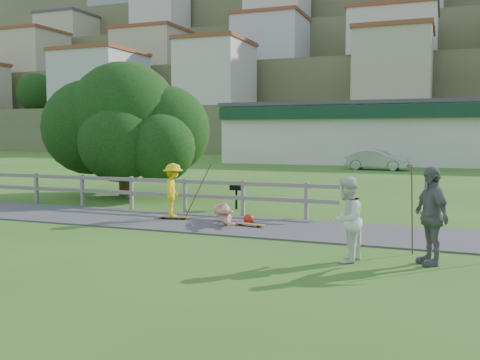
{
  "coord_description": "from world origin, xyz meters",
  "views": [
    {
      "loc": [
        5.77,
        -12.03,
        2.54
      ],
      "look_at": [
        0.4,
        2.0,
        1.23
      ],
      "focal_mm": 40.0,
      "sensor_mm": 36.0,
      "label": 1
    }
  ],
  "objects": [
    {
      "name": "longboard_fallen",
      "position": [
        0.92,
        1.39,
        0.05
      ],
      "size": [
        0.87,
        0.34,
        0.09
      ],
      "primitive_type": null,
      "rotation": [
        0.0,
        0.0,
        -0.17
      ],
      "color": "brown",
      "rests_on": "ground"
    },
    {
      "name": "helmet",
      "position": [
        0.72,
        1.84,
        0.15
      ],
      "size": [
        0.31,
        0.31,
        0.31
      ],
      "primitive_type": "sphere",
      "color": "#9F2712",
      "rests_on": "ground"
    },
    {
      "name": "strip_mall",
      "position": [
        4.0,
        34.94,
        2.58
      ],
      "size": [
        32.5,
        10.75,
        5.1
      ],
      "color": "beige",
      "rests_on": "ground"
    },
    {
      "name": "fence",
      "position": [
        -4.62,
        3.3,
        0.72
      ],
      "size": [
        15.05,
        0.1,
        1.1
      ],
      "color": "slate",
      "rests_on": "ground"
    },
    {
      "name": "spectator_a",
      "position": [
        4.01,
        -1.56,
        0.85
      ],
      "size": [
        0.76,
        0.91,
        1.69
      ],
      "primitive_type": "imported",
      "rotation": [
        0.0,
        0.0,
        4.56
      ],
      "color": "white",
      "rests_on": "ground"
    },
    {
      "name": "car_silver",
      "position": [
        1.4,
        26.05,
        0.71
      ],
      "size": [
        4.43,
        1.91,
        1.42
      ],
      "primitive_type": "imported",
      "rotation": [
        0.0,
        0.0,
        1.47
      ],
      "color": "#ABADB3",
      "rests_on": "ground"
    },
    {
      "name": "hillside",
      "position": [
        0.0,
        91.31,
        14.41
      ],
      "size": [
        220.0,
        67.0,
        47.5
      ],
      "color": "#586038",
      "rests_on": "ground"
    },
    {
      "name": "ground",
      "position": [
        0.0,
        0.0,
        0.0
      ],
      "size": [
        260.0,
        260.0,
        0.0
      ],
      "primitive_type": "plane",
      "color": "#2D5B1A",
      "rests_on": "ground"
    },
    {
      "name": "bbq",
      "position": [
        -0.71,
        4.54,
        0.43
      ],
      "size": [
        0.42,
        0.33,
        0.86
      ],
      "primitive_type": null,
      "rotation": [
        0.0,
        0.0,
        0.07
      ],
      "color": "black",
      "rests_on": "ground"
    },
    {
      "name": "tree",
      "position": [
        -6.3,
        6.5,
        2.04
      ],
      "size": [
        7.31,
        7.31,
        4.07
      ],
      "primitive_type": null,
      "color": "black",
      "rests_on": "ground"
    },
    {
      "name": "skater_rider",
      "position": [
        -1.6,
        1.75,
        0.79
      ],
      "size": [
        0.91,
        1.16,
        1.57
      ],
      "primitive_type": "imported",
      "rotation": [
        0.0,
        0.0,
        1.94
      ],
      "color": "yellow",
      "rests_on": "ground"
    },
    {
      "name": "longboard_rider",
      "position": [
        -1.6,
        1.75,
        0.05
      ],
      "size": [
        0.95,
        0.34,
        0.1
      ],
      "primitive_type": null,
      "rotation": [
        0.0,
        0.0,
        0.12
      ],
      "color": "brown",
      "rests_on": "ground"
    },
    {
      "name": "spectator_b",
      "position": [
        5.56,
        -1.19,
        0.96
      ],
      "size": [
        0.95,
        1.21,
        1.91
      ],
      "primitive_type": "imported",
      "rotation": [
        0.0,
        0.0,
        5.22
      ],
      "color": "slate",
      "rests_on": "ground"
    },
    {
      "name": "pole_spec_left",
      "position": [
        5.17,
        -0.39,
        0.94
      ],
      "size": [
        0.03,
        0.03,
        1.89
      ],
      "primitive_type": "cylinder",
      "color": "#513520",
      "rests_on": "ground"
    },
    {
      "name": "path",
      "position": [
        0.0,
        1.5,
        0.02
      ],
      "size": [
        34.0,
        3.0,
        0.04
      ],
      "primitive_type": "cube",
      "color": "#3A3A3D",
      "rests_on": "ground"
    },
    {
      "name": "pole_rider",
      "position": [
        -1.0,
        2.15,
        0.93
      ],
      "size": [
        0.03,
        0.03,
        1.87
      ],
      "primitive_type": "cylinder",
      "color": "#513520",
      "rests_on": "ground"
    },
    {
      "name": "skater_fallen",
      "position": [
        0.12,
        1.49,
        0.32
      ],
      "size": [
        1.71,
        1.32,
        0.64
      ],
      "primitive_type": "imported",
      "rotation": [
        0.0,
        0.0,
        0.58
      ],
      "color": "tan",
      "rests_on": "ground"
    }
  ]
}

